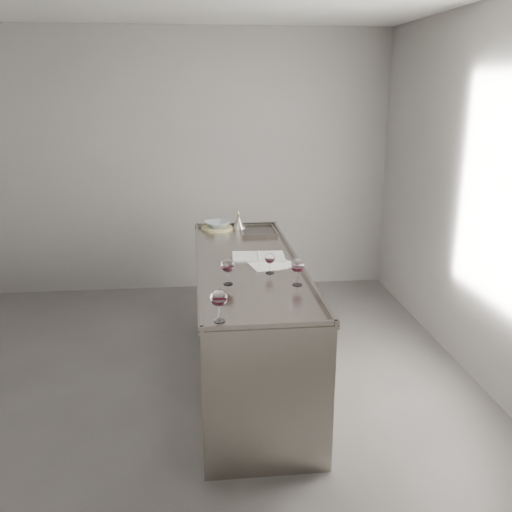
{
  "coord_description": "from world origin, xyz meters",
  "views": [
    {
      "loc": [
        0.12,
        -3.71,
        2.19
      ],
      "look_at": [
        0.55,
        0.22,
        1.02
      ],
      "focal_mm": 40.0,
      "sensor_mm": 36.0,
      "label": 1
    }
  ],
  "objects": [
    {
      "name": "wine_glass_middle",
      "position": [
        0.32,
        -0.15,
        1.07
      ],
      "size": [
        0.09,
        0.09,
        0.18
      ],
      "rotation": [
        0.0,
        0.0,
        -0.28
      ],
      "color": "white",
      "rests_on": "counter"
    },
    {
      "name": "wine_glass_right",
      "position": [
        0.78,
        -0.21,
        1.07
      ],
      "size": [
        0.09,
        0.09,
        0.18
      ],
      "rotation": [
        0.0,
        0.0,
        0.24
      ],
      "color": "white",
      "rests_on": "counter"
    },
    {
      "name": "loose_paper_top",
      "position": [
        0.69,
        0.29,
        0.94
      ],
      "size": [
        0.37,
        0.4,
        0.0
      ],
      "primitive_type": "cube",
      "rotation": [
        0.0,
        0.0,
        0.56
      ],
      "color": "silver",
      "rests_on": "counter"
    },
    {
      "name": "wine_funnel",
      "position": [
        0.51,
        1.38,
        0.99
      ],
      "size": [
        0.12,
        0.12,
        0.18
      ],
      "rotation": [
        0.0,
        0.0,
        -0.1
      ],
      "color": "#A89F95",
      "rests_on": "counter"
    },
    {
      "name": "notebook",
      "position": [
        0.59,
        0.45,
        0.95
      ],
      "size": [
        0.41,
        0.3,
        0.02
      ],
      "rotation": [
        0.0,
        0.0,
        -0.06
      ],
      "color": "silver",
      "rests_on": "counter"
    },
    {
      "name": "wine_glass_left",
      "position": [
        0.24,
        -0.77,
        1.07
      ],
      "size": [
        0.1,
        0.1,
        0.19
      ],
      "rotation": [
        0.0,
        0.0,
        0.07
      ],
      "color": "white",
      "rests_on": "counter"
    },
    {
      "name": "wine_glass_small",
      "position": [
        0.63,
        0.05,
        1.04
      ],
      "size": [
        0.07,
        0.07,
        0.15
      ],
      "rotation": [
        0.0,
        0.0,
        0.14
      ],
      "color": "white",
      "rests_on": "counter"
    },
    {
      "name": "loose_paper_under",
      "position": [
        0.62,
        0.26,
        0.94
      ],
      "size": [
        0.3,
        0.38,
        0.0
      ],
      "primitive_type": "cube",
      "rotation": [
        0.0,
        0.0,
        0.22
      ],
      "color": "silver",
      "rests_on": "counter"
    },
    {
      "name": "trivet",
      "position": [
        0.32,
        1.38,
        0.95
      ],
      "size": [
        0.33,
        0.33,
        0.02
      ],
      "primitive_type": "cylinder",
      "rotation": [
        0.0,
        0.0,
        -0.15
      ],
      "color": "#CFC486",
      "rests_on": "counter"
    },
    {
      "name": "room_shell",
      "position": [
        0.0,
        0.0,
        1.4
      ],
      "size": [
        4.54,
        5.04,
        2.84
      ],
      "color": "#514E4C",
      "rests_on": "ground"
    },
    {
      "name": "counter",
      "position": [
        0.5,
        0.3,
        0.47
      ],
      "size": [
        0.77,
        2.42,
        0.97
      ],
      "color": "gray",
      "rests_on": "ground"
    },
    {
      "name": "ceramic_bowl",
      "position": [
        0.32,
        1.38,
        0.99
      ],
      "size": [
        0.29,
        0.29,
        0.05
      ],
      "primitive_type": "imported",
      "rotation": [
        0.0,
        0.0,
        0.42
      ],
      "color": "#96A7AF",
      "rests_on": "trivet"
    }
  ]
}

